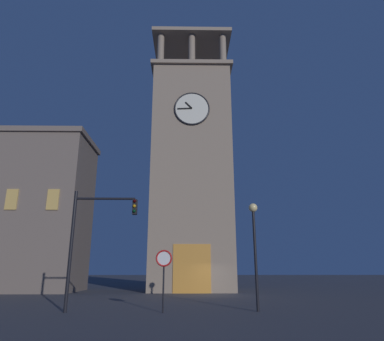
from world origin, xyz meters
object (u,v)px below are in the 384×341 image
at_px(clocktower, 191,172).
at_px(no_horn_sign, 164,263).
at_px(street_lamp, 254,234).
at_px(traffic_signal_near, 93,230).

height_order(clocktower, no_horn_sign, clocktower).
xyz_separation_m(street_lamp, no_horn_sign, (4.46, 0.47, -1.40)).
relative_size(traffic_signal_near, street_lamp, 1.11).
xyz_separation_m(clocktower, no_horn_sign, (1.52, 16.72, -9.25)).
distance_m(traffic_signal_near, no_horn_sign, 3.88).
bearing_deg(traffic_signal_near, clocktower, -107.02).
relative_size(clocktower, street_lamp, 5.59).
relative_size(traffic_signal_near, no_horn_sign, 2.04).
bearing_deg(no_horn_sign, clocktower, -95.19).
relative_size(clocktower, no_horn_sign, 10.26).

